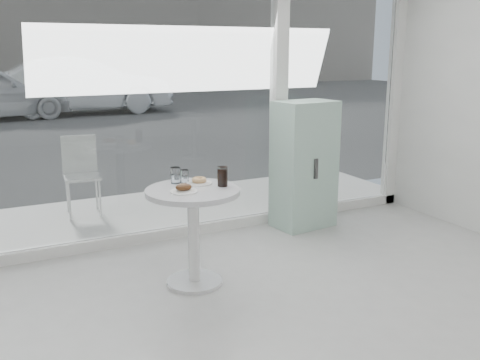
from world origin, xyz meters
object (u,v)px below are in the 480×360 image
main_table (193,217)px  plate_fritter (184,189)px  car_silver (82,86)px  water_tumbler_a (176,176)px  cola_glass (223,177)px  plate_donut (199,181)px  mint_cabinet (304,165)px  patio_chair (81,170)px  water_tumbler_b (185,177)px

main_table → plate_fritter: 0.27m
car_silver → water_tumbler_a: car_silver is taller
main_table → cola_glass: size_ratio=5.06×
plate_fritter → plate_donut: (0.20, 0.18, -0.01)m
main_table → cola_glass: 0.38m
plate_donut → main_table: bearing=-130.9°
mint_cabinet → patio_chair: bearing=139.9°
mint_cabinet → cola_glass: (-1.31, -0.85, 0.19)m
patio_chair → car_silver: car_silver is taller
cola_glass → main_table: bearing=173.9°
patio_chair → plate_donut: size_ratio=4.25×
cola_glass → plate_donut: bearing=132.6°
water_tumbler_b → cola_glass: 0.32m
main_table → car_silver: 12.12m
main_table → plate_fritter: (-0.09, -0.06, 0.25)m
patio_chair → plate_fritter: patio_chair is taller
plate_donut → cola_glass: bearing=-47.4°
water_tumbler_b → cola_glass: (0.23, -0.22, 0.03)m
main_table → mint_cabinet: mint_cabinet is taller
main_table → water_tumbler_b: bearing=86.5°
plate_donut → cola_glass: size_ratio=1.31×
car_silver → plate_fritter: 12.19m
main_table → plate_fritter: bearing=-146.2°
plate_donut → water_tumbler_b: 0.12m
patio_chair → water_tumbler_b: 2.01m
water_tumbler_a → plate_fritter: bearing=-97.9°
mint_cabinet → water_tumbler_a: mint_cabinet is taller
mint_cabinet → patio_chair: mint_cabinet is taller
water_tumbler_b → mint_cabinet: bearing=22.0°
mint_cabinet → plate_fritter: size_ratio=6.37×
mint_cabinet → water_tumbler_b: size_ratio=12.19×
plate_fritter → cola_glass: 0.34m
plate_donut → patio_chair: bearing=105.1°
main_table → mint_cabinet: 1.76m
water_tumbler_a → car_silver: bearing=82.7°
plate_fritter → water_tumbler_b: 0.28m
car_silver → cola_glass: bearing=173.9°
water_tumbler_a → water_tumbler_b: size_ratio=1.19×
plate_fritter → plate_donut: size_ratio=1.02×
patio_chair → plate_donut: 2.10m
main_table → water_tumbler_a: bearing=103.0°
car_silver → plate_donut: (-1.36, -11.91, -0.00)m
plate_fritter → water_tumbler_a: 0.29m
main_table → water_tumbler_a: (-0.05, 0.23, 0.28)m
mint_cabinet → water_tumbler_a: size_ratio=10.22×
plate_fritter → mint_cabinet: bearing=28.2°
water_tumbler_a → cola_glass: (0.29, -0.25, 0.02)m
main_table → water_tumbler_b: 0.33m
patio_chair → cola_glass: cola_glass is taller
water_tumbler_b → water_tumbler_a: bearing=156.6°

